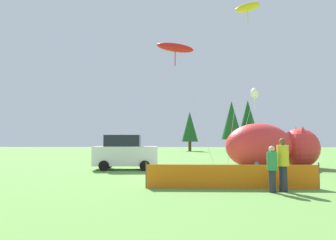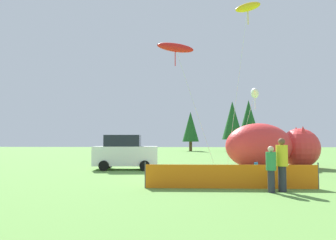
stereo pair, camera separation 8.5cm
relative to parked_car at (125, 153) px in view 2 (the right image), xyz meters
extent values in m
plane|color=#609342|center=(3.82, -3.75, -1.04)|extent=(120.00, 120.00, 0.00)
cube|color=white|center=(0.04, 0.00, -0.19)|extent=(3.98, 1.86, 1.17)
cube|color=#1E232D|center=(-0.15, -0.01, 0.74)|extent=(2.22, 1.63, 0.70)
cylinder|color=black|center=(1.20, 0.88, -0.73)|extent=(0.62, 0.26, 0.61)
cylinder|color=black|center=(1.29, -0.74, -0.73)|extent=(0.62, 0.26, 0.61)
cylinder|color=black|center=(-1.21, 0.74, -0.73)|extent=(0.62, 0.26, 0.61)
cylinder|color=black|center=(-1.12, -0.87, -0.73)|extent=(0.62, 0.26, 0.61)
cube|color=#1959A5|center=(6.51, -5.75, -0.58)|extent=(0.66, 0.66, 0.03)
cube|color=#1959A5|center=(6.70, -5.87, -0.37)|extent=(0.25, 0.41, 0.43)
cylinder|color=#A5A5AD|center=(6.23, -5.83, -0.81)|extent=(0.02, 0.02, 0.45)
cylinder|color=#A5A5AD|center=(6.43, -5.47, -0.81)|extent=(0.02, 0.02, 0.45)
cylinder|color=#A5A5AD|center=(6.58, -6.03, -0.81)|extent=(0.02, 0.02, 0.45)
cylinder|color=#A5A5AD|center=(6.78, -5.68, -0.81)|extent=(0.02, 0.02, 0.45)
ellipsoid|color=red|center=(8.34, 0.66, 0.40)|extent=(5.24, 4.32, 2.87)
ellipsoid|color=yellow|center=(8.34, 0.66, -0.25)|extent=(3.47, 3.06, 1.29)
sphere|color=red|center=(11.24, 1.81, 0.25)|extent=(2.58, 2.58, 2.58)
cone|color=red|center=(11.24, 2.45, 1.29)|extent=(0.72, 0.72, 0.77)
cone|color=red|center=(11.24, 1.16, 1.29)|extent=(0.72, 0.72, 0.77)
cube|color=orange|center=(5.41, -7.46, -0.58)|extent=(6.56, 0.10, 0.90)
cylinder|color=#4C4C51|center=(2.13, -7.50, -0.54)|extent=(0.05, 0.05, 0.99)
cylinder|color=#4C4C51|center=(8.69, -7.43, -0.54)|extent=(0.05, 0.05, 0.99)
cylinder|color=#2D2D38|center=(6.70, -8.34, -0.65)|extent=(0.24, 0.24, 0.78)
cylinder|color=#338C4C|center=(6.70, -8.34, 0.06)|extent=(0.36, 0.36, 0.65)
sphere|color=beige|center=(6.70, -8.34, 0.49)|extent=(0.21, 0.21, 0.21)
cylinder|color=#2D2D38|center=(7.14, -8.12, -0.58)|extent=(0.28, 0.28, 0.91)
cylinder|color=yellow|center=(7.14, -8.12, 0.25)|extent=(0.42, 0.42, 0.76)
sphere|color=brown|center=(7.14, -8.12, 0.75)|extent=(0.25, 0.25, 0.25)
cylinder|color=silver|center=(8.26, 4.70, 1.66)|extent=(1.66, 0.74, 5.39)
ellipsoid|color=white|center=(9.07, 5.05, 4.35)|extent=(1.28, 2.92, 0.81)
cylinder|color=white|center=(9.07, 5.05, 3.65)|extent=(0.06, 0.06, 1.20)
cylinder|color=silver|center=(4.38, 2.41, 3.09)|extent=(2.72, 0.22, 8.25)
ellipsoid|color=red|center=(3.04, 2.31, 7.21)|extent=(2.66, 0.79, 1.10)
cylinder|color=red|center=(3.04, 2.31, 6.51)|extent=(0.06, 0.06, 1.20)
cylinder|color=silver|center=(7.52, 3.46, 4.74)|extent=(1.67, 0.25, 11.55)
ellipsoid|color=yellow|center=(8.34, 3.57, 10.51)|extent=(1.98, 0.77, 1.06)
cylinder|color=yellow|center=(8.34, 3.57, 9.81)|extent=(0.06, 0.06, 1.20)
cylinder|color=brown|center=(4.69, 31.34, -0.30)|extent=(0.47, 0.47, 1.48)
cone|color=#1E5623|center=(4.69, 31.34, 2.80)|extent=(2.60, 2.60, 4.72)
cylinder|color=brown|center=(10.99, 29.61, -0.13)|extent=(0.58, 0.58, 1.81)
cone|color=#1E5623|center=(10.99, 29.61, 3.67)|extent=(3.19, 3.19, 5.79)
cylinder|color=brown|center=(13.87, 31.81, -0.08)|extent=(0.61, 0.61, 1.91)
cone|color=#1E5623|center=(13.87, 31.81, 3.93)|extent=(3.36, 3.36, 6.11)
camera|label=1|loc=(3.53, -20.13, 0.85)|focal=35.00mm
camera|label=2|loc=(3.61, -20.13, 0.85)|focal=35.00mm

